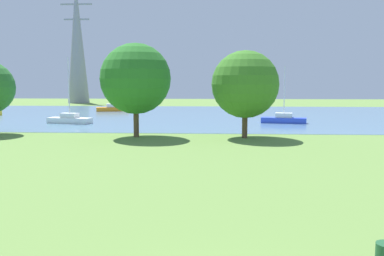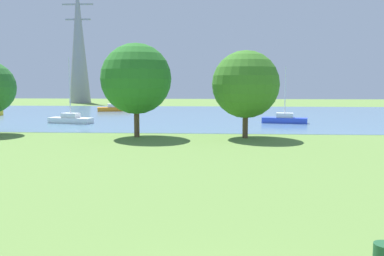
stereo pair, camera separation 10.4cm
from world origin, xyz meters
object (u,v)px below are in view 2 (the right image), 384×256
(sailboat_blue, at_px, (285,119))
(electricity_pylon, at_px, (79,42))
(sailboat_white, at_px, (71,119))
(tree_east_near, at_px, (136,79))
(tree_west_near, at_px, (246,84))
(sailboat_orange, at_px, (114,108))

(sailboat_blue, height_order, electricity_pylon, electricity_pylon)
(sailboat_white, xyz_separation_m, tree_east_near, (9.28, -10.75, 4.30))
(sailboat_blue, xyz_separation_m, tree_east_near, (-13.85, -12.38, 4.31))
(tree_east_near, height_order, tree_west_near, tree_east_near)
(sailboat_blue, bearing_deg, sailboat_orange, 143.33)
(tree_west_near, relative_size, electricity_pylon, 0.28)
(tree_east_near, xyz_separation_m, tree_west_near, (8.86, 0.02, -0.45))
(sailboat_orange, bearing_deg, sailboat_white, -90.42)
(sailboat_white, bearing_deg, tree_west_near, -30.59)
(sailboat_blue, distance_m, tree_east_near, 19.07)
(sailboat_blue, distance_m, electricity_pylon, 55.78)
(sailboat_blue, height_order, tree_east_near, tree_east_near)
(tree_east_near, bearing_deg, sailboat_orange, 107.23)
(tree_east_near, bearing_deg, electricity_pylon, 112.42)
(sailboat_white, height_order, tree_east_near, tree_east_near)
(tree_west_near, distance_m, electricity_pylon, 62.18)
(sailboat_blue, bearing_deg, electricity_pylon, 131.18)
(tree_west_near, bearing_deg, sailboat_orange, 121.43)
(tree_east_near, relative_size, tree_west_near, 1.09)
(sailboat_blue, xyz_separation_m, sailboat_white, (-23.13, -1.63, 0.01))
(sailboat_white, relative_size, tree_west_near, 1.00)
(sailboat_white, relative_size, tree_east_near, 0.92)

